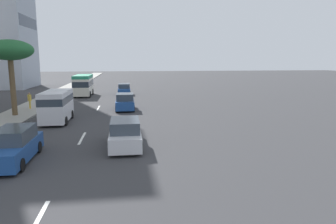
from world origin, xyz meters
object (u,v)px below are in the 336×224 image
object	(u,v)px
car_second	(125,102)
palm_tree	(10,51)
minibus_third	(83,84)
car_fifth	(124,89)
van_fourth	(57,105)
pedestrian_near_lamp	(30,100)
car_lead	(125,134)
car_sixth	(14,146)

from	to	relation	value
car_second	palm_tree	distance (m)	11.42
minibus_third	car_fifth	distance (m)	5.93
van_fourth	pedestrian_near_lamp	size ratio (longest dim) A/B	2.96
minibus_third	palm_tree	size ratio (longest dim) A/B	0.91
car_lead	car_fifth	world-z (taller)	car_lead
pedestrian_near_lamp	palm_tree	distance (m)	6.04
car_lead	palm_tree	bearing A→B (deg)	41.64
car_sixth	pedestrian_near_lamp	size ratio (longest dim) A/B	2.88
car_second	minibus_third	bearing A→B (deg)	23.72
car_second	van_fourth	distance (m)	7.84
palm_tree	pedestrian_near_lamp	bearing A→B (deg)	-4.23
car_sixth	pedestrian_near_lamp	bearing A→B (deg)	-166.39
car_fifth	palm_tree	world-z (taller)	palm_tree
car_lead	car_second	world-z (taller)	car_second
car_lead	car_sixth	bearing A→B (deg)	109.70
car_lead	minibus_third	xyz separation A→B (m)	(26.84, 5.84, 0.84)
car_second	pedestrian_near_lamp	world-z (taller)	pedestrian_near_lamp
car_fifth	palm_tree	size ratio (longest dim) A/B	0.71
car_lead	palm_tree	distance (m)	15.83
car_second	car_fifth	size ratio (longest dim) A/B	0.85
palm_tree	van_fourth	bearing A→B (deg)	-125.36
car_sixth	car_second	bearing A→B (deg)	160.17
car_lead	car_second	distance (m)	13.56
palm_tree	car_fifth	bearing A→B (deg)	-30.24
car_second	car_fifth	world-z (taller)	car_second
car_second	car_fifth	bearing A→B (deg)	0.43
car_second	pedestrian_near_lamp	xyz separation A→B (m)	(1.30, 9.69, 0.26)
car_second	van_fourth	bearing A→B (deg)	134.30
minibus_third	van_fourth	distance (m)	18.74
car_lead	car_second	size ratio (longest dim) A/B	1.16
car_second	car_sixth	size ratio (longest dim) A/B	0.85
car_second	car_fifth	xyz separation A→B (m)	(14.55, 0.11, -0.05)
car_sixth	van_fourth	bearing A→B (deg)	179.86
van_fourth	palm_tree	bearing A→B (deg)	-125.36
car_lead	pedestrian_near_lamp	bearing A→B (deg)	33.13
van_fourth	car_second	bearing A→B (deg)	134.30
car_second	car_lead	bearing A→B (deg)	-180.00
minibus_third	van_fourth	size ratio (longest dim) A/B	1.25
car_lead	van_fourth	bearing A→B (deg)	34.60
van_fourth	pedestrian_near_lamp	bearing A→B (deg)	-148.69
minibus_third	car_sixth	distance (m)	28.86
car_fifth	pedestrian_near_lamp	distance (m)	16.36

